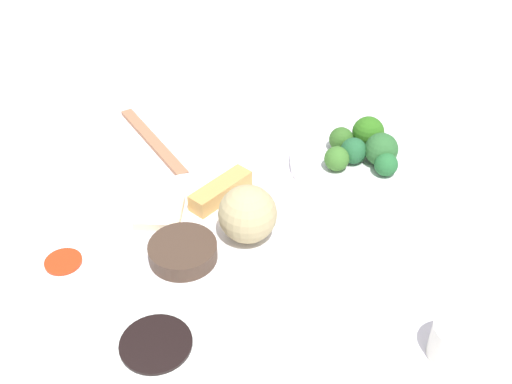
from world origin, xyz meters
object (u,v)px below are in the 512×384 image
(teacup, at_px, (458,342))
(chopsticks_pair, at_px, (153,141))
(soy_sauce_bowl, at_px, (158,356))
(broccoli_plate, at_px, (361,163))
(main_plate, at_px, (203,230))
(sauce_ramekin_sweet_and_sour, at_px, (66,270))

(teacup, distance_m, chopsticks_pair, 0.61)
(soy_sauce_bowl, bearing_deg, chopsticks_pair, -68.72)
(soy_sauce_bowl, distance_m, chopsticks_pair, 0.47)
(broccoli_plate, relative_size, chopsticks_pair, 1.01)
(main_plate, relative_size, chopsticks_pair, 1.12)
(main_plate, height_order, soy_sauce_bowl, soy_sauce_bowl)
(soy_sauce_bowl, bearing_deg, sauce_ramekin_sweet_and_sour, -32.18)
(sauce_ramekin_sweet_and_sour, bearing_deg, main_plate, -141.13)
(main_plate, xyz_separation_m, sauce_ramekin_sweet_and_sour, (0.15, 0.12, 0.01))
(main_plate, distance_m, broccoli_plate, 0.30)
(main_plate, height_order, sauce_ramekin_sweet_and_sour, sauce_ramekin_sweet_and_sour)
(main_plate, bearing_deg, sauce_ramekin_sweet_and_sour, 38.87)
(main_plate, relative_size, sauce_ramekin_sweet_and_sour, 4.39)
(soy_sauce_bowl, relative_size, chopsticks_pair, 0.43)
(soy_sauce_bowl, distance_m, sauce_ramekin_sweet_and_sour, 0.20)
(teacup, bearing_deg, main_plate, -21.26)
(main_plate, xyz_separation_m, chopsticks_pair, (0.15, -0.21, -0.00))
(broccoli_plate, relative_size, soy_sauce_bowl, 2.33)
(broccoli_plate, bearing_deg, teacup, 112.15)
(main_plate, relative_size, teacup, 4.15)
(main_plate, bearing_deg, chopsticks_pair, -53.20)
(main_plate, distance_m, sauce_ramekin_sweet_and_sour, 0.20)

